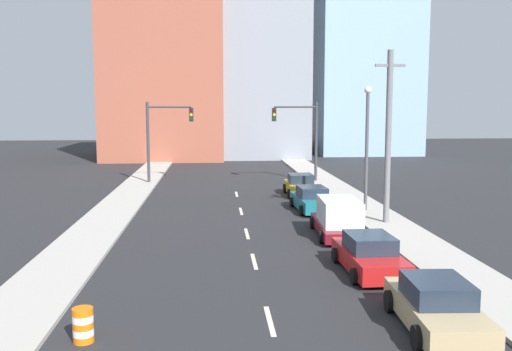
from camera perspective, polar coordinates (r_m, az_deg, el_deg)
The scene contains 20 objects.
sidewalk_left at distance 54.52m, azimuth -10.57°, elevation 0.25°, with size 2.79×91.52×0.15m.
sidewalk_right at distance 54.97m, azimuth 5.46°, elevation 0.39°, with size 2.79×91.52×0.15m.
lane_stripe_at_8m at distance 17.51m, azimuth 1.38°, elevation -14.30°, with size 0.16×2.40×0.01m, color beige.
lane_stripe_at_15m at distance 23.69m, azimuth -0.19°, elevation -8.57°, with size 0.16×2.40×0.01m, color beige.
lane_stripe_at_20m at distance 28.66m, azimuth -0.92°, elevation -5.83°, with size 0.16×2.40×0.01m, color beige.
lane_stripe_at_26m at distance 34.64m, azimuth -1.51°, elevation -3.59°, with size 0.16×2.40×0.01m, color beige.
lane_stripe_at_33m at distance 41.27m, azimuth -1.96°, elevation -1.88°, with size 0.16×2.40×0.01m, color beige.
building_brick_left at distance 72.00m, azimuth -9.06°, elevation 9.59°, with size 14.00×16.00×19.46m.
building_office_center at distance 76.19m, azimuth -0.14°, elevation 12.20°, with size 12.00×20.00×26.57m.
building_glass_right at distance 82.88m, azimuth 10.13°, elevation 14.38°, with size 13.00×20.00×34.35m.
traffic_signal_left at distance 47.03m, azimuth -9.55°, elevation 4.33°, with size 3.81×0.35×6.67m.
traffic_signal_right at distance 47.43m, azimuth 4.85°, elevation 4.42°, with size 3.81×0.35×6.67m.
utility_pole_right_mid at distance 30.96m, azimuth 13.09°, elevation 3.82°, with size 1.60×0.32×9.25m.
traffic_barrel at distance 16.58m, azimuth -16.91°, elevation -14.12°, with size 0.56×0.56×0.95m.
street_lamp at distance 34.31m, azimuth 11.03°, elevation 3.58°, with size 0.44×0.44×7.50m.
sedan_tan at distance 17.45m, azimuth 17.59°, elevation -12.36°, with size 2.32×4.64×1.48m.
sedan_red at distance 22.49m, azimuth 11.26°, elevation -7.82°, with size 2.23×4.71×1.47m.
box_truck_maroon at distance 28.27m, azimuth 8.28°, elevation -4.26°, with size 2.52×5.38×1.86m.
sedan_teal at distance 34.84m, azimuth 5.60°, elevation -2.44°, with size 2.30×4.80×1.48m.
sedan_yellow at distance 40.83m, azimuth 4.48°, elevation -1.02°, with size 2.20×4.34×1.52m.
Camera 1 is at (-1.62, -8.06, 6.36)m, focal length 40.00 mm.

